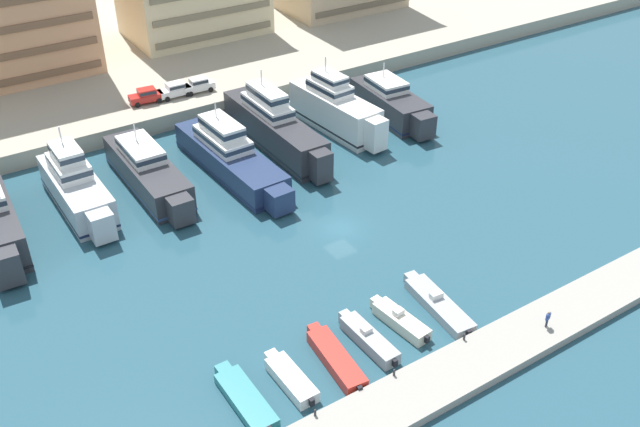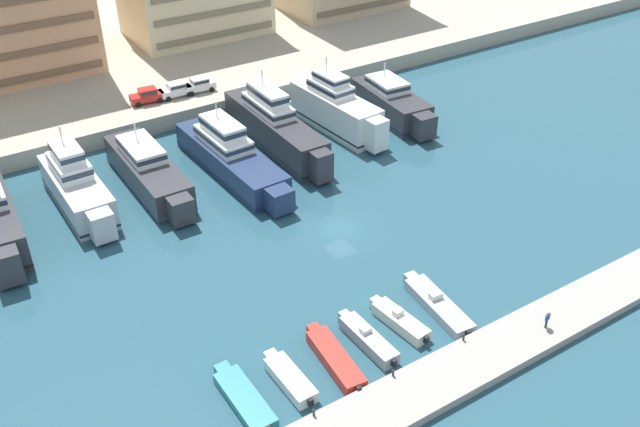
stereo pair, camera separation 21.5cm
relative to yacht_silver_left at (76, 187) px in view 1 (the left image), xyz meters
name	(u,v)px [view 1 (the left image)]	position (x,y,z in m)	size (l,w,h in m)	color
ground_plane	(341,228)	(19.96, -17.59, -2.28)	(400.00, 400.00, 0.00)	#285160
quay_promenade	(116,31)	(19.96, 45.67, -1.22)	(180.00, 70.00, 2.13)	#ADA38E
pier_dock	(492,353)	(19.96, -38.10, -1.90)	(120.00, 4.46, 0.77)	#9E998E
yacht_silver_left	(76,187)	(0.00, 0.00, 0.00)	(4.12, 15.75, 8.12)	silver
yacht_charcoal_mid_left	(148,172)	(7.39, -0.24, -0.46)	(4.17, 18.00, 6.27)	#333338
yacht_navy_center_left	(230,156)	(15.97, -2.20, -0.29)	(5.22, 20.76, 7.43)	navy
yacht_charcoal_center	(274,127)	(22.96, 0.36, 0.21)	(3.77, 20.64, 8.52)	#333338
yacht_white_center_right	(336,109)	(31.35, 0.24, 0.33)	(4.92, 16.16, 8.55)	white
yacht_charcoal_mid_right	(391,103)	(38.93, -0.76, -0.37)	(5.26, 15.30, 6.42)	#333338
motorboat_teal_far_left	(245,398)	(1.99, -31.84, -1.89)	(2.03, 7.39, 0.84)	teal
motorboat_white_left	(291,379)	(5.64, -32.07, -1.80)	(1.77, 6.03, 0.97)	white
motorboat_red_mid_left	(335,359)	(9.53, -32.18, -1.78)	(2.35, 7.68, 1.01)	red
motorboat_grey_center_left	(368,339)	(12.82, -31.86, -1.72)	(1.67, 6.84, 1.50)	#9EA3A8
motorboat_cream_center	(400,320)	(16.24, -31.50, -1.74)	(2.08, 6.31, 1.50)	beige
motorboat_grey_center_right	(438,304)	(20.17, -31.57, -1.83)	(2.63, 8.63, 1.40)	#9EA3A8
car_red_far_left	(146,95)	(13.46, 15.26, 0.82)	(4.25, 2.25, 1.80)	red
car_white_left	(175,89)	(17.10, 15.00, 0.82)	(4.12, 1.96, 1.80)	white
car_white_mid_left	(198,84)	(20.18, 14.82, 0.82)	(4.16, 2.04, 1.80)	white
pedestrian_near_edge	(548,318)	(25.31, -38.52, -0.58)	(0.59, 0.31, 1.56)	#282D3D
bollard_west	(315,412)	(5.19, -36.12, -1.18)	(0.20, 0.20, 0.61)	#2D2D33
bollard_west_mid	(394,372)	(12.02, -36.12, -1.18)	(0.20, 0.20, 0.61)	#2D2D33
bollard_east_mid	(464,336)	(18.85, -36.12, -1.18)	(0.20, 0.20, 0.61)	#2D2D33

